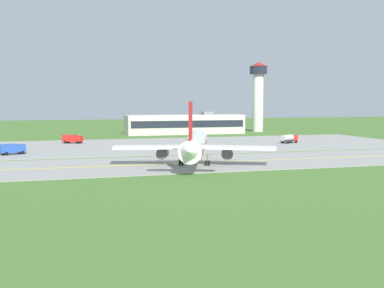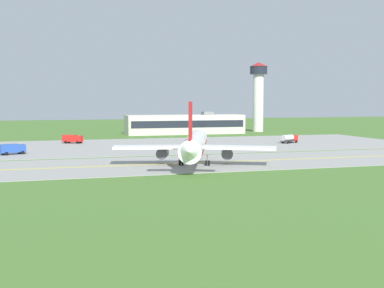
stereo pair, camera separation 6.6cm
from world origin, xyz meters
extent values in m
plane|color=#47702D|center=(0.00, 0.00, 0.00)|extent=(500.00, 500.00, 0.00)
cube|color=gray|center=(0.00, 0.00, 0.05)|extent=(240.00, 28.00, 0.10)
cube|color=gray|center=(10.00, 42.00, 0.05)|extent=(140.00, 52.00, 0.10)
cube|color=yellow|center=(0.00, 0.00, 0.11)|extent=(220.00, 0.60, 0.01)
cylinder|color=white|center=(1.71, -1.97, 4.20)|extent=(15.18, 33.37, 4.00)
cone|color=white|center=(7.82, 15.17, 4.20)|extent=(4.45, 3.73, 3.80)
cone|color=white|center=(-4.47, -19.30, 4.60)|extent=(4.28, 4.16, 3.40)
cube|color=red|center=(1.71, -1.97, 3.70)|extent=(14.35, 30.83, 0.36)
cube|color=#1E232D|center=(7.08, 13.10, 4.90)|extent=(3.81, 2.84, 0.70)
cube|color=white|center=(-7.04, -1.19, 3.70)|extent=(15.66, 7.72, 0.50)
cylinder|color=#47474C|center=(-4.48, 0.02, 2.30)|extent=(3.31, 3.97, 2.30)
cylinder|color=black|center=(-3.95, 1.53, 2.30)|extent=(2.06, 0.94, 2.10)
cube|color=white|center=(8.97, -6.90, 3.70)|extent=(15.52, 11.21, 0.50)
cylinder|color=#47474C|center=(7.76, -4.34, 2.30)|extent=(3.31, 3.97, 2.30)
cylinder|color=black|center=(8.30, -2.84, 2.30)|extent=(2.06, 0.94, 2.10)
cube|color=red|center=(-3.33, -16.10, 9.45)|extent=(1.85, 4.28, 6.50)
cube|color=white|center=(-6.41, -15.21, 5.00)|extent=(6.40, 3.75, 0.30)
cube|color=white|center=(-0.38, -17.36, 5.00)|extent=(6.45, 4.76, 0.30)
cylinder|color=slate|center=(6.07, 10.27, 1.38)|extent=(0.24, 0.24, 1.65)
cylinder|color=black|center=(6.07, 10.27, 0.55)|extent=(0.70, 1.15, 1.10)
cylinder|color=slate|center=(-1.42, -2.98, 1.38)|extent=(0.24, 0.24, 1.65)
cylinder|color=black|center=(-1.67, -2.89, 0.55)|extent=(0.70, 1.15, 1.10)
cylinder|color=black|center=(-1.16, -3.07, 0.55)|extent=(0.70, 1.15, 1.10)
cylinder|color=slate|center=(3.48, -4.73, 1.38)|extent=(0.24, 0.24, 1.65)
cylinder|color=black|center=(3.22, -4.64, 0.55)|extent=(0.70, 1.15, 1.10)
cylinder|color=black|center=(3.74, -4.82, 0.55)|extent=(0.70, 1.15, 1.10)
cube|color=red|center=(45.51, 38.53, 1.50)|extent=(2.46, 2.56, 1.80)
cube|color=#1E232D|center=(46.21, 38.84, 1.81)|extent=(0.86, 1.73, 0.81)
cylinder|color=silver|center=(42.77, 37.30, 1.75)|extent=(4.57, 3.36, 1.80)
cube|color=#383838|center=(42.77, 37.30, 0.72)|extent=(4.69, 3.63, 0.24)
cylinder|color=orange|center=(45.51, 38.53, 2.50)|extent=(0.20, 0.20, 0.18)
cylinder|color=black|center=(45.10, 39.44, 0.45)|extent=(0.94, 0.64, 0.90)
cylinder|color=black|center=(45.92, 37.61, 0.45)|extent=(0.94, 0.64, 0.90)
cylinder|color=black|center=(41.57, 37.92, 0.45)|extent=(0.94, 0.64, 0.90)
cylinder|color=black|center=(42.43, 36.00, 0.45)|extent=(0.94, 0.64, 0.90)
cube|color=red|center=(-17.74, 54.31, 1.50)|extent=(2.55, 2.62, 1.80)
cube|color=#1E232D|center=(-17.07, 53.93, 1.81)|extent=(1.00, 1.66, 0.81)
cube|color=red|center=(-20.35, 55.77, 1.60)|extent=(4.69, 3.89, 2.00)
cylinder|color=orange|center=(-17.74, 54.31, 2.50)|extent=(0.20, 0.20, 0.18)
cylinder|color=black|center=(-17.25, 55.18, 0.45)|extent=(0.93, 0.70, 0.90)
cylinder|color=black|center=(-18.23, 53.43, 0.45)|extent=(0.93, 0.70, 0.90)
cylinder|color=black|center=(-20.57, 57.10, 0.45)|extent=(0.93, 0.70, 0.90)
cylinder|color=black|center=(-21.60, 55.27, 0.45)|extent=(0.93, 0.70, 0.90)
cube|color=#264CA5|center=(-32.94, 28.14, 1.50)|extent=(2.45, 2.55, 1.80)
cube|color=#1E232D|center=(-32.24, 28.45, 1.81)|extent=(0.85, 1.73, 0.81)
cube|color=#264CA5|center=(-35.69, 26.94, 1.60)|extent=(4.69, 3.61, 2.00)
cylinder|color=orange|center=(-32.94, 28.14, 2.50)|extent=(0.20, 0.20, 0.18)
cylinder|color=black|center=(-33.34, 29.06, 0.45)|extent=(0.94, 0.64, 0.90)
cylinder|color=black|center=(-32.54, 27.22, 0.45)|extent=(0.94, 0.64, 0.90)
cylinder|color=black|center=(-36.88, 27.56, 0.45)|extent=(0.94, 0.64, 0.90)
cylinder|color=black|center=(-36.04, 25.64, 0.45)|extent=(0.94, 0.64, 0.90)
cube|color=beige|center=(24.85, 88.28, 3.72)|extent=(46.19, 11.33, 7.44)
cube|color=#1E232D|center=(24.85, 82.56, 4.09)|extent=(44.34, 0.10, 2.68)
cube|color=slate|center=(34.09, 88.28, 8.04)|extent=(4.00, 4.00, 1.20)
cylinder|color=silver|center=(58.32, 93.73, 11.97)|extent=(4.40, 4.40, 23.94)
cylinder|color=#1E232D|center=(58.32, 93.73, 25.54)|extent=(7.20, 7.20, 3.20)
cone|color=maroon|center=(58.32, 93.73, 28.04)|extent=(7.60, 7.60, 1.80)
camera|label=1|loc=(-26.62, -95.79, 12.75)|focal=45.80mm
camera|label=2|loc=(-26.56, -95.81, 12.75)|focal=45.80mm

